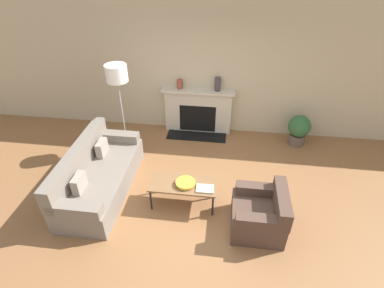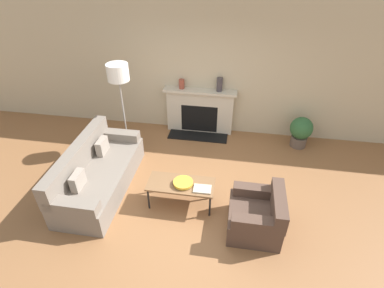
{
  "view_description": "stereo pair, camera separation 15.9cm",
  "coord_description": "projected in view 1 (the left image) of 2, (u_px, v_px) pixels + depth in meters",
  "views": [
    {
      "loc": [
        0.47,
        -3.5,
        3.77
      ],
      "look_at": [
        -0.14,
        1.23,
        0.45
      ],
      "focal_mm": 28.0,
      "sensor_mm": 36.0,
      "label": 1
    },
    {
      "loc": [
        0.63,
        -3.48,
        3.77
      ],
      "look_at": [
        -0.14,
        1.23,
        0.45
      ],
      "focal_mm": 28.0,
      "sensor_mm": 36.0,
      "label": 2
    }
  ],
  "objects": [
    {
      "name": "coffee_table",
      "position": [
        183.0,
        185.0,
        4.91
      ],
      "size": [
        1.1,
        0.48,
        0.45
      ],
      "color": "brown",
      "rests_on": "ground_plane"
    },
    {
      "name": "potted_plant",
      "position": [
        299.0,
        129.0,
        6.41
      ],
      "size": [
        0.47,
        0.47,
        0.68
      ],
      "color": "brown",
      "rests_on": "ground_plane"
    },
    {
      "name": "floor_lamp",
      "position": [
        117.0,
        80.0,
        5.58
      ],
      "size": [
        0.41,
        0.41,
        1.86
      ],
      "color": "gray",
      "rests_on": "ground_plane"
    },
    {
      "name": "fireplace",
      "position": [
        198.0,
        111.0,
        6.79
      ],
      "size": [
        1.61,
        0.59,
        1.03
      ],
      "color": "beige",
      "rests_on": "ground_plane"
    },
    {
      "name": "armchair_near",
      "position": [
        261.0,
        214.0,
        4.57
      ],
      "size": [
        0.79,
        0.84,
        0.72
      ],
      "rotation": [
        0.0,
        0.0,
        -1.57
      ],
      "color": "#4C382D",
      "rests_on": "ground_plane"
    },
    {
      "name": "wall_back",
      "position": [
        207.0,
        69.0,
        6.35
      ],
      "size": [
        18.0,
        0.06,
        2.9
      ],
      "color": "#BCAD8E",
      "rests_on": "ground_plane"
    },
    {
      "name": "mantel_vase_center_left",
      "position": [
        218.0,
        84.0,
        6.37
      ],
      "size": [
        0.13,
        0.13,
        0.3
      ],
      "color": "#3D383D",
      "rests_on": "fireplace"
    },
    {
      "name": "couch",
      "position": [
        98.0,
        176.0,
        5.25
      ],
      "size": [
        0.91,
        2.14,
        0.87
      ],
      "rotation": [
        0.0,
        0.0,
        1.57
      ],
      "color": "slate",
      "rests_on": "ground_plane"
    },
    {
      "name": "mantel_vase_left",
      "position": [
        180.0,
        84.0,
        6.48
      ],
      "size": [
        0.12,
        0.12,
        0.2
      ],
      "color": "brown",
      "rests_on": "fireplace"
    },
    {
      "name": "ground_plane",
      "position": [
        191.0,
        208.0,
        5.05
      ],
      "size": [
        18.0,
        18.0,
        0.0
      ],
      "primitive_type": "plane",
      "color": "brown"
    },
    {
      "name": "bowl",
      "position": [
        185.0,
        183.0,
        4.85
      ],
      "size": [
        0.32,
        0.32,
        0.06
      ],
      "color": "gold",
      "rests_on": "coffee_table"
    },
    {
      "name": "book",
      "position": [
        205.0,
        189.0,
        4.77
      ],
      "size": [
        0.29,
        0.21,
        0.02
      ],
      "rotation": [
        0.0,
        0.0,
        0.02
      ],
      "color": "#B2A893",
      "rests_on": "coffee_table"
    }
  ]
}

